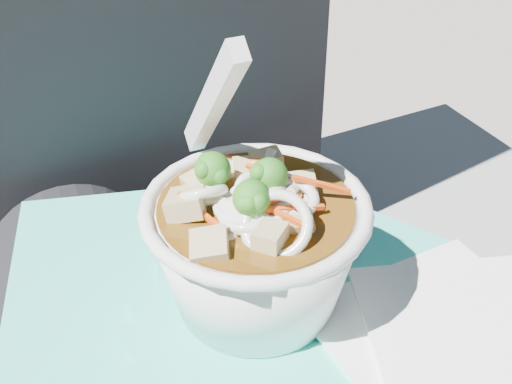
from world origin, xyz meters
name	(u,v)px	position (x,y,z in m)	size (l,w,h in m)	color
person_body	(206,303)	(0.00, 0.09, 0.55)	(0.34, 0.94, 0.99)	black
plastic_bag	(264,334)	(0.01, 0.00, 0.60)	(0.34, 0.37, 0.02)	#31CEB9
napkins	(457,336)	(0.11, -0.06, 0.62)	(0.17, 0.16, 0.01)	white
udon_bowl	(255,240)	(0.01, 0.02, 0.66)	(0.14, 0.15, 0.19)	white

